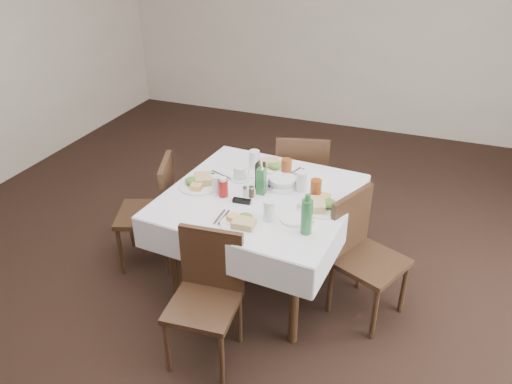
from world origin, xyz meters
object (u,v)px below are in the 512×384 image
(bread_basket, at_px, (283,183))
(oil_cruet_dark, at_px, (260,175))
(green_bottle, at_px, (307,216))
(oil_cruet_green, at_px, (261,180))
(ketchup_bottle, at_px, (223,187))
(chair_south, at_px, (207,288))
(water_w, at_px, (217,184))
(chair_north, at_px, (301,177))
(water_e, at_px, (302,181))
(dining_table, at_px, (260,205))
(coffee_mug, at_px, (240,174))
(chair_west, at_px, (155,206))
(water_n, at_px, (254,160))
(water_s, at_px, (269,211))
(chair_east, at_px, (361,248))

(bread_basket, bearing_deg, oil_cruet_dark, -153.61)
(bread_basket, height_order, green_bottle, green_bottle)
(oil_cruet_green, relative_size, ketchup_bottle, 1.71)
(oil_cruet_dark, xyz_separation_m, green_bottle, (0.45, -0.42, 0.01))
(chair_south, distance_m, oil_cruet_green, 0.82)
(water_w, xyz_separation_m, bread_basket, (0.39, 0.23, -0.03))
(chair_north, relative_size, water_e, 6.31)
(water_e, xyz_separation_m, bread_basket, (-0.13, -0.00, -0.04))
(dining_table, relative_size, chair_north, 1.47)
(coffee_mug, bearing_deg, chair_north, 67.66)
(oil_cruet_dark, xyz_separation_m, ketchup_bottle, (-0.19, -0.19, -0.04))
(ketchup_bottle, bearing_deg, chair_west, 170.94)
(water_n, bearing_deg, chair_west, -151.86)
(ketchup_bottle, bearing_deg, water_e, 29.56)
(water_e, bearing_deg, oil_cruet_dark, -165.39)
(water_s, distance_m, bread_basket, 0.44)
(chair_south, distance_m, oil_cruet_dark, 0.88)
(coffee_mug, bearing_deg, water_s, -48.89)
(chair_north, xyz_separation_m, water_w, (-0.35, -0.89, 0.31))
(dining_table, relative_size, chair_south, 1.57)
(chair_north, bearing_deg, water_w, -111.39)
(dining_table, height_order, chair_north, chair_north)
(chair_north, xyz_separation_m, water_s, (0.10, -1.09, 0.32))
(green_bottle, bearing_deg, ketchup_bottle, 160.53)
(dining_table, relative_size, green_bottle, 5.03)
(chair_east, xyz_separation_m, coffee_mug, (-0.92, 0.14, 0.31))
(chair_east, height_order, chair_west, chair_east)
(dining_table, xyz_separation_m, water_s, (0.17, -0.28, 0.15))
(water_s, bearing_deg, dining_table, 120.92)
(chair_east, xyz_separation_m, water_n, (-0.89, 0.34, 0.34))
(chair_west, xyz_separation_m, water_n, (0.67, 0.36, 0.34))
(chair_north, xyz_separation_m, chair_south, (-0.14, -1.52, -0.03))
(oil_cruet_green, height_order, green_bottle, green_bottle)
(chair_south, distance_m, chair_east, 1.06)
(chair_west, height_order, water_w, water_w)
(chair_south, xyz_separation_m, coffee_mug, (-0.14, 0.85, 0.33))
(dining_table, distance_m, water_w, 0.33)
(chair_east, distance_m, water_n, 1.01)
(water_s, xyz_separation_m, green_bottle, (0.25, -0.06, 0.05))
(chair_east, bearing_deg, oil_cruet_dark, 174.02)
(chair_west, distance_m, ketchup_bottle, 0.71)
(water_n, xyz_separation_m, oil_cruet_green, (0.18, -0.33, 0.03))
(chair_west, xyz_separation_m, oil_cruet_green, (0.84, 0.03, 0.37))
(green_bottle, bearing_deg, coffee_mug, 142.24)
(water_w, relative_size, oil_cruet_dark, 0.51)
(dining_table, xyz_separation_m, water_w, (-0.28, -0.08, 0.15))
(ketchup_bottle, bearing_deg, water_w, 153.01)
(chair_south, distance_m, coffee_mug, 0.93)
(dining_table, xyz_separation_m, chair_west, (-0.84, -0.01, -0.18))
(chair_west, xyz_separation_m, water_s, (1.01, -0.27, 0.33))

